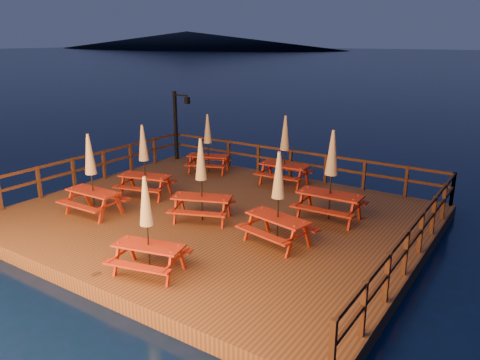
{
  "coord_description": "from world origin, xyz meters",
  "views": [
    {
      "loc": [
        8.08,
        -10.77,
        5.59
      ],
      "look_at": [
        0.48,
        0.6,
        1.43
      ],
      "focal_mm": 35.0,
      "sensor_mm": 36.0,
      "label": 1
    }
  ],
  "objects_px": {
    "lamp_post": "(178,119)",
    "picnic_table_2": "(331,174)",
    "picnic_table_1": "(201,179)",
    "picnic_table_0": "(147,224)"
  },
  "relations": [
    {
      "from": "lamp_post",
      "to": "picnic_table_1",
      "type": "height_order",
      "value": "lamp_post"
    },
    {
      "from": "lamp_post",
      "to": "picnic_table_0",
      "type": "relative_size",
      "value": 1.3
    },
    {
      "from": "picnic_table_0",
      "to": "picnic_table_1",
      "type": "bearing_deg",
      "value": 93.0
    },
    {
      "from": "picnic_table_1",
      "to": "picnic_table_2",
      "type": "relative_size",
      "value": 0.91
    },
    {
      "from": "lamp_post",
      "to": "picnic_table_2",
      "type": "relative_size",
      "value": 1.11
    },
    {
      "from": "picnic_table_0",
      "to": "picnic_table_2",
      "type": "distance_m",
      "value": 5.78
    },
    {
      "from": "lamp_post",
      "to": "picnic_table_2",
      "type": "distance_m",
      "value": 8.97
    },
    {
      "from": "lamp_post",
      "to": "picnic_table_1",
      "type": "bearing_deg",
      "value": -44.08
    },
    {
      "from": "picnic_table_2",
      "to": "picnic_table_0",
      "type": "bearing_deg",
      "value": -113.45
    },
    {
      "from": "picnic_table_1",
      "to": "picnic_table_2",
      "type": "xyz_separation_m",
      "value": [
        3.09,
        2.16,
        0.12
      ]
    }
  ]
}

